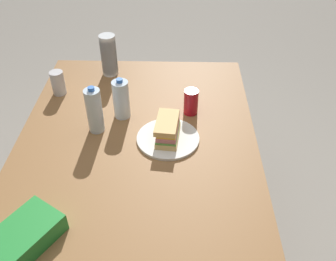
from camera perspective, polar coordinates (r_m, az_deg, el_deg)
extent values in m
plane|color=gray|center=(2.13, -3.90, -18.75)|extent=(8.00, 8.00, 0.00)
cube|color=olive|center=(1.55, -5.08, -4.27)|extent=(1.56, 1.03, 0.04)
cylinder|color=brown|center=(2.33, 7.81, 0.74)|extent=(0.07, 0.07, 0.72)
cylinder|color=brown|center=(2.39, -13.40, 1.07)|extent=(0.07, 0.07, 0.72)
cylinder|color=white|center=(1.60, 0.00, -1.22)|extent=(0.27, 0.27, 0.01)
cube|color=#DBB26B|center=(1.59, 0.00, -0.72)|extent=(0.18, 0.11, 0.02)
cube|color=#599E3F|center=(1.58, 0.00, -0.28)|extent=(0.17, 0.10, 0.01)
cube|color=#C6727A|center=(1.57, 0.00, 0.11)|extent=(0.16, 0.10, 0.02)
cube|color=yellow|center=(1.56, 0.00, 0.48)|extent=(0.16, 0.09, 0.01)
cube|color=#DBB26B|center=(1.56, -0.16, 1.20)|extent=(0.18, 0.11, 0.02)
cylinder|color=maroon|center=(1.72, 3.53, 4.40)|extent=(0.07, 0.07, 0.12)
cube|color=#268C38|center=(1.32, -21.10, -14.76)|extent=(0.27, 0.25, 0.07)
cylinder|color=silver|center=(1.62, -11.19, 2.98)|extent=(0.07, 0.07, 0.21)
cylinder|color=blue|center=(1.56, -11.70, 6.26)|extent=(0.03, 0.03, 0.02)
cylinder|color=silver|center=(2.05, -8.87, 9.78)|extent=(0.08, 0.08, 0.09)
cylinder|color=silver|center=(2.04, -8.92, 10.21)|extent=(0.08, 0.08, 0.09)
cylinder|color=silver|center=(2.03, -8.97, 10.66)|extent=(0.08, 0.08, 0.09)
cylinder|color=silver|center=(2.02, -9.03, 11.10)|extent=(0.08, 0.08, 0.09)
cylinder|color=silver|center=(2.01, -9.08, 11.55)|extent=(0.08, 0.08, 0.09)
cylinder|color=silver|center=(2.01, -9.13, 12.00)|extent=(0.08, 0.08, 0.09)
cylinder|color=silver|center=(2.00, -9.18, 12.46)|extent=(0.08, 0.08, 0.09)
cylinder|color=silver|center=(1.99, -9.24, 12.92)|extent=(0.08, 0.08, 0.09)
cylinder|color=silver|center=(1.69, -7.17, 4.75)|extent=(0.07, 0.07, 0.18)
cylinder|color=blue|center=(1.64, -7.45, 7.59)|extent=(0.03, 0.03, 0.02)
cylinder|color=silver|center=(1.93, -16.48, 7.01)|extent=(0.07, 0.07, 0.12)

